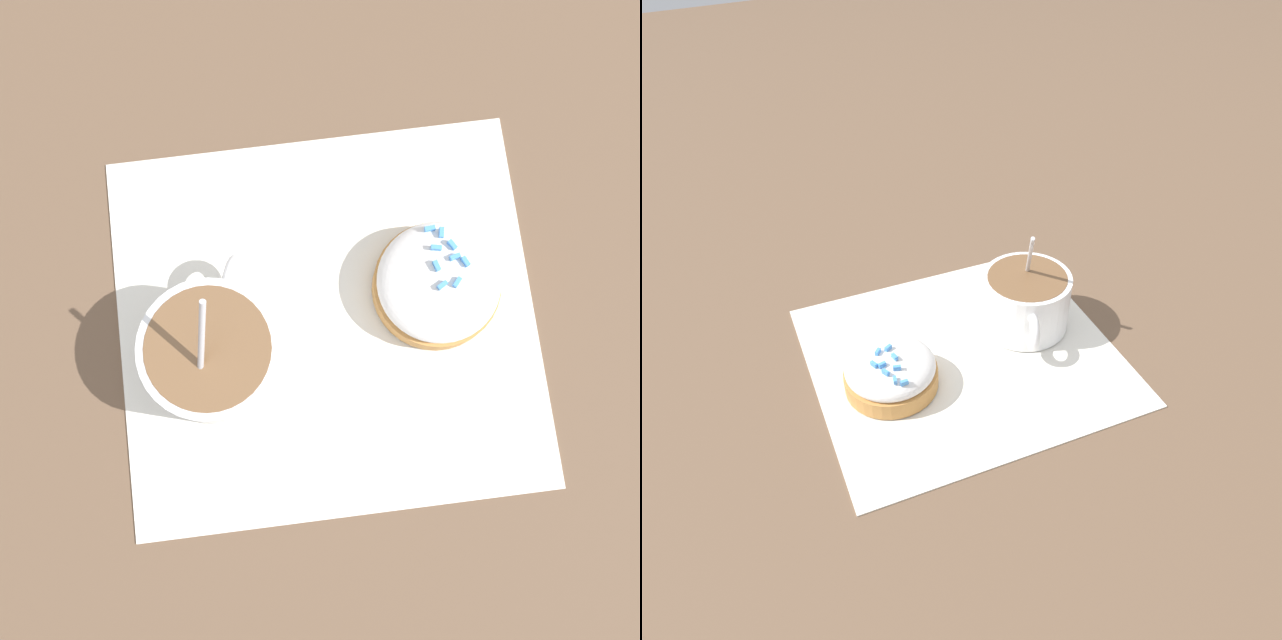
# 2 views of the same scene
# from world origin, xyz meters

# --- Properties ---
(ground_plane) EXTENTS (3.00, 3.00, 0.00)m
(ground_plane) POSITION_xyz_m (0.00, 0.00, 0.00)
(ground_plane) COLOR brown
(paper_napkin) EXTENTS (0.32, 0.30, 0.00)m
(paper_napkin) POSITION_xyz_m (0.00, 0.00, 0.00)
(paper_napkin) COLOR white
(paper_napkin) RESTS_ON ground_plane
(coffee_cup) EXTENTS (0.09, 0.11, 0.12)m
(coffee_cup) POSITION_xyz_m (0.08, 0.01, 0.04)
(coffee_cup) COLOR white
(coffee_cup) RESTS_ON paper_napkin
(frosted_pastry) EXTENTS (0.09, 0.09, 0.04)m
(frosted_pastry) POSITION_xyz_m (-0.08, -0.01, 0.02)
(frosted_pastry) COLOR #C18442
(frosted_pastry) RESTS_ON paper_napkin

